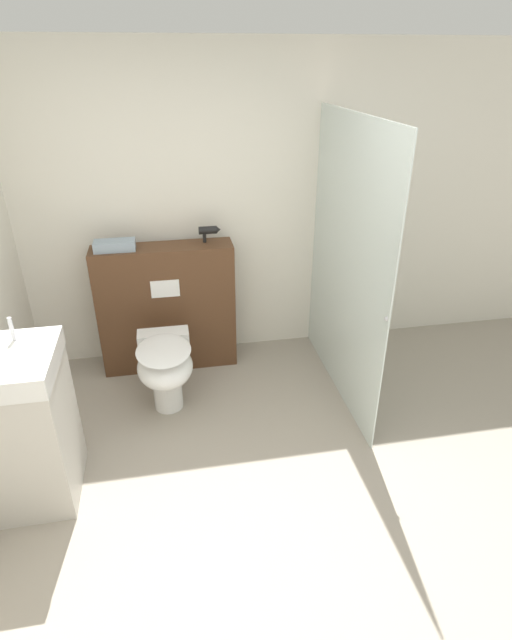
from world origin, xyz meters
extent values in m
plane|color=#9E9384|center=(0.00, 0.00, 0.00)|extent=(12.00, 12.00, 0.00)
cube|color=silver|center=(0.00, 2.15, 1.25)|extent=(8.00, 0.06, 2.50)
cube|color=#51331E|center=(-0.43, 1.91, 0.53)|extent=(1.10, 0.27, 1.06)
cube|color=white|center=(-0.43, 1.77, 0.76)|extent=(0.22, 0.01, 0.14)
cube|color=silver|center=(0.87, 1.34, 1.03)|extent=(0.01, 1.55, 2.05)
sphere|color=#B2B2B7|center=(0.87, 0.60, 0.98)|extent=(0.04, 0.04, 0.04)
cylinder|color=white|center=(-0.47, 1.30, 0.19)|extent=(0.21, 0.21, 0.39)
ellipsoid|color=white|center=(-0.47, 1.21, 0.41)|extent=(0.39, 0.49, 0.25)
ellipsoid|color=white|center=(-0.47, 1.21, 0.55)|extent=(0.38, 0.48, 0.02)
cube|color=white|center=(-0.47, 1.51, 0.46)|extent=(0.38, 0.15, 0.14)
cube|color=beige|center=(-1.26, 0.61, 0.42)|extent=(0.46, 0.56, 0.85)
cube|color=white|center=(-1.26, 0.61, 0.91)|extent=(0.46, 0.57, 0.12)
cylinder|color=silver|center=(-1.26, 0.76, 1.04)|extent=(0.02, 0.02, 0.14)
cylinder|color=black|center=(-0.06, 1.95, 1.16)|extent=(0.14, 0.06, 0.06)
cone|color=black|center=(0.03, 1.95, 1.16)|extent=(0.03, 0.05, 0.05)
cylinder|color=black|center=(-0.09, 1.95, 1.11)|extent=(0.03, 0.03, 0.09)
cube|color=#8C9EAD|center=(-0.77, 1.88, 1.10)|extent=(0.31, 0.14, 0.08)
camera|label=1|loc=(-0.38, -1.83, 2.36)|focal=28.00mm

